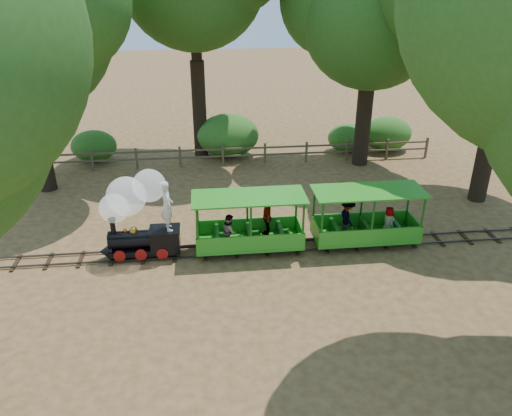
{
  "coord_description": "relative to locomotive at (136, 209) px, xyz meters",
  "views": [
    {
      "loc": [
        -1.92,
        -14.23,
        8.51
      ],
      "look_at": [
        -0.27,
        0.5,
        1.31
      ],
      "focal_mm": 35.0,
      "sensor_mm": 36.0,
      "label": 1
    }
  ],
  "objects": [
    {
      "name": "oak_ne",
      "position": [
        9.56,
        7.52,
        5.23
      ],
      "size": [
        7.69,
        6.77,
        9.69
      ],
      "color": "#2D2116",
      "rests_on": "ground"
    },
    {
      "name": "carriage_rear",
      "position": [
        7.37,
        -0.07,
        -0.88
      ],
      "size": [
        3.62,
        1.48,
        1.88
      ],
      "color": "green",
      "rests_on": "track"
    },
    {
      "name": "shrub_west",
      "position": [
        -3.02,
        9.23,
        -0.94
      ],
      "size": [
        2.16,
        1.67,
        1.5
      ],
      "primitive_type": "ellipsoid",
      "color": "#2D6B1E",
      "rests_on": "ground"
    },
    {
      "name": "locomotive",
      "position": [
        0.0,
        0.0,
        0.0
      ],
      "size": [
        2.62,
        1.23,
        3.01
      ],
      "color": "black",
      "rests_on": "ground"
    },
    {
      "name": "oak_nw",
      "position": [
        -4.44,
        6.03,
        5.32
      ],
      "size": [
        8.79,
        7.74,
        10.17
      ],
      "color": "#2D2116",
      "rests_on": "ground"
    },
    {
      "name": "fence",
      "position": [
        4.1,
        7.93,
        -1.11
      ],
      "size": [
        18.1,
        0.1,
        1.0
      ],
      "color": "brown",
      "rests_on": "ground"
    },
    {
      "name": "ground",
      "position": [
        4.1,
        -0.07,
        -1.69
      ],
      "size": [
        90.0,
        90.0,
        0.0
      ],
      "primitive_type": "plane",
      "color": "#A37646",
      "rests_on": "ground"
    },
    {
      "name": "shrub_mid_e",
      "position": [
        9.49,
        9.23,
        -0.98
      ],
      "size": [
        2.05,
        1.57,
        1.42
      ],
      "primitive_type": "ellipsoid",
      "color": "#2D6B1E",
      "rests_on": "ground"
    },
    {
      "name": "shrub_mid_w",
      "position": [
        3.43,
        9.23,
        -0.64
      ],
      "size": [
        3.04,
        2.34,
        2.1
      ],
      "primitive_type": "ellipsoid",
      "color": "#2D6B1E",
      "rests_on": "ground"
    },
    {
      "name": "carriage_front",
      "position": [
        3.56,
        -0.05,
        -0.89
      ],
      "size": [
        3.62,
        1.49,
        1.88
      ],
      "color": "green",
      "rests_on": "track"
    },
    {
      "name": "track",
      "position": [
        4.1,
        -0.07,
        -1.63
      ],
      "size": [
        22.0,
        1.0,
        0.1
      ],
      "color": "#3F3D3A",
      "rests_on": "ground"
    },
    {
      "name": "shrub_east",
      "position": [
        11.52,
        9.23,
        -0.83
      ],
      "size": [
        2.49,
        1.91,
        1.72
      ],
      "primitive_type": "ellipsoid",
      "color": "#2D6B1E",
      "rests_on": "ground"
    }
  ]
}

